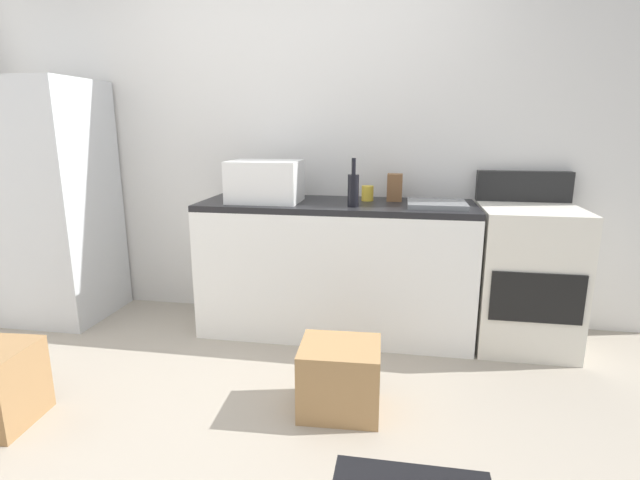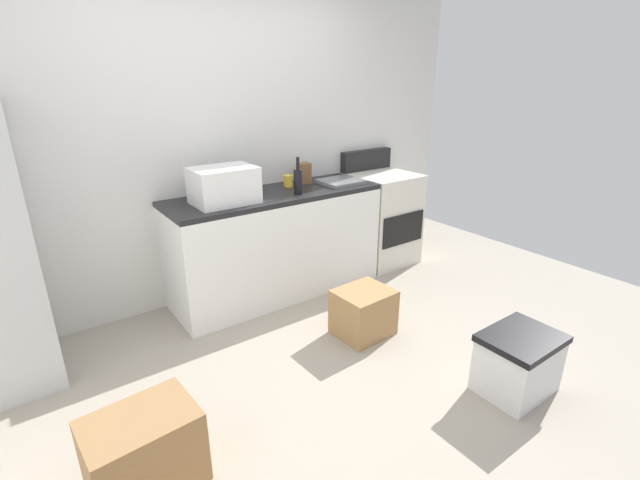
{
  "view_description": "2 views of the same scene",
  "coord_description": "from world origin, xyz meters",
  "px_view_note": "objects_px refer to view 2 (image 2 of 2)",
  "views": [
    {
      "loc": [
        0.73,
        -1.9,
        1.39
      ],
      "look_at": [
        0.3,
        0.58,
        0.79
      ],
      "focal_mm": 26.92,
      "sensor_mm": 36.0,
      "label": 1
    },
    {
      "loc": [
        -1.47,
        -1.88,
        1.8
      ],
      "look_at": [
        0.37,
        0.66,
        0.63
      ],
      "focal_mm": 24.83,
      "sensor_mm": 36.0,
      "label": 2
    }
  ],
  "objects_px": {
    "cardboard_box_medium": "(363,312)",
    "coffee_mug": "(288,181)",
    "cardboard_box_small": "(144,451)",
    "microwave": "(224,185)",
    "storage_bin": "(518,363)",
    "wine_bottle": "(298,181)",
    "stove_oven": "(381,217)",
    "knife_block": "(304,173)"
  },
  "relations": [
    {
      "from": "cardboard_box_medium",
      "to": "stove_oven",
      "type": "bearing_deg",
      "value": 42.19
    },
    {
      "from": "wine_bottle",
      "to": "knife_block",
      "type": "xyz_separation_m",
      "value": [
        0.25,
        0.29,
        -0.02
      ]
    },
    {
      "from": "coffee_mug",
      "to": "cardboard_box_small",
      "type": "xyz_separation_m",
      "value": [
        -1.71,
        -1.46,
        -0.76
      ]
    },
    {
      "from": "wine_bottle",
      "to": "cardboard_box_small",
      "type": "distance_m",
      "value": 2.19
    },
    {
      "from": "knife_block",
      "to": "cardboard_box_medium",
      "type": "distance_m",
      "value": 1.38
    },
    {
      "from": "stove_oven",
      "to": "coffee_mug",
      "type": "relative_size",
      "value": 11.0
    },
    {
      "from": "wine_bottle",
      "to": "cardboard_box_small",
      "type": "bearing_deg",
      "value": -143.88
    },
    {
      "from": "stove_oven",
      "to": "wine_bottle",
      "type": "bearing_deg",
      "value": -171.63
    },
    {
      "from": "wine_bottle",
      "to": "storage_bin",
      "type": "bearing_deg",
      "value": -78.81
    },
    {
      "from": "microwave",
      "to": "cardboard_box_medium",
      "type": "distance_m",
      "value": 1.39
    },
    {
      "from": "microwave",
      "to": "coffee_mug",
      "type": "distance_m",
      "value": 0.69
    },
    {
      "from": "wine_bottle",
      "to": "microwave",
      "type": "bearing_deg",
      "value": 170.4
    },
    {
      "from": "storage_bin",
      "to": "cardboard_box_small",
      "type": "bearing_deg",
      "value": 162.65
    },
    {
      "from": "knife_block",
      "to": "cardboard_box_medium",
      "type": "relative_size",
      "value": 0.46
    },
    {
      "from": "coffee_mug",
      "to": "storage_bin",
      "type": "height_order",
      "value": "coffee_mug"
    },
    {
      "from": "coffee_mug",
      "to": "cardboard_box_small",
      "type": "bearing_deg",
      "value": -139.48
    },
    {
      "from": "knife_block",
      "to": "wine_bottle",
      "type": "bearing_deg",
      "value": -130.74
    },
    {
      "from": "microwave",
      "to": "wine_bottle",
      "type": "xyz_separation_m",
      "value": [
        0.59,
        -0.1,
        -0.03
      ]
    },
    {
      "from": "microwave",
      "to": "wine_bottle",
      "type": "bearing_deg",
      "value": -9.6
    },
    {
      "from": "microwave",
      "to": "cardboard_box_medium",
      "type": "xyz_separation_m",
      "value": [
        0.62,
        -0.9,
        -0.86
      ]
    },
    {
      "from": "cardboard_box_small",
      "to": "cardboard_box_medium",
      "type": "bearing_deg",
      "value": 13.28
    },
    {
      "from": "wine_bottle",
      "to": "knife_block",
      "type": "relative_size",
      "value": 1.67
    },
    {
      "from": "wine_bottle",
      "to": "storage_bin",
      "type": "xyz_separation_m",
      "value": [
        0.36,
        -1.82,
        -0.82
      ]
    },
    {
      "from": "microwave",
      "to": "wine_bottle",
      "type": "distance_m",
      "value": 0.6
    },
    {
      "from": "coffee_mug",
      "to": "cardboard_box_medium",
      "type": "bearing_deg",
      "value": -92.15
    },
    {
      "from": "cardboard_box_medium",
      "to": "cardboard_box_small",
      "type": "height_order",
      "value": "cardboard_box_small"
    },
    {
      "from": "knife_block",
      "to": "storage_bin",
      "type": "relative_size",
      "value": 0.39
    },
    {
      "from": "microwave",
      "to": "storage_bin",
      "type": "height_order",
      "value": "microwave"
    },
    {
      "from": "stove_oven",
      "to": "storage_bin",
      "type": "height_order",
      "value": "stove_oven"
    },
    {
      "from": "wine_bottle",
      "to": "storage_bin",
      "type": "height_order",
      "value": "wine_bottle"
    },
    {
      "from": "cardboard_box_medium",
      "to": "cardboard_box_small",
      "type": "xyz_separation_m",
      "value": [
        -1.67,
        -0.39,
        0.02
      ]
    },
    {
      "from": "microwave",
      "to": "storage_bin",
      "type": "distance_m",
      "value": 2.3
    },
    {
      "from": "cardboard_box_medium",
      "to": "coffee_mug",
      "type": "bearing_deg",
      "value": 87.85
    },
    {
      "from": "wine_bottle",
      "to": "coffee_mug",
      "type": "height_order",
      "value": "wine_bottle"
    },
    {
      "from": "cardboard_box_medium",
      "to": "cardboard_box_small",
      "type": "bearing_deg",
      "value": -166.72
    },
    {
      "from": "wine_bottle",
      "to": "storage_bin",
      "type": "relative_size",
      "value": 0.65
    },
    {
      "from": "stove_oven",
      "to": "wine_bottle",
      "type": "relative_size",
      "value": 3.67
    },
    {
      "from": "cardboard_box_small",
      "to": "coffee_mug",
      "type": "bearing_deg",
      "value": 40.52
    },
    {
      "from": "microwave",
      "to": "knife_block",
      "type": "bearing_deg",
      "value": 12.6
    },
    {
      "from": "microwave",
      "to": "cardboard_box_small",
      "type": "relative_size",
      "value": 0.95
    },
    {
      "from": "coffee_mug",
      "to": "cardboard_box_medium",
      "type": "xyz_separation_m",
      "value": [
        -0.04,
        -1.07,
        -0.78
      ]
    },
    {
      "from": "coffee_mug",
      "to": "storage_bin",
      "type": "relative_size",
      "value": 0.22
    }
  ]
}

